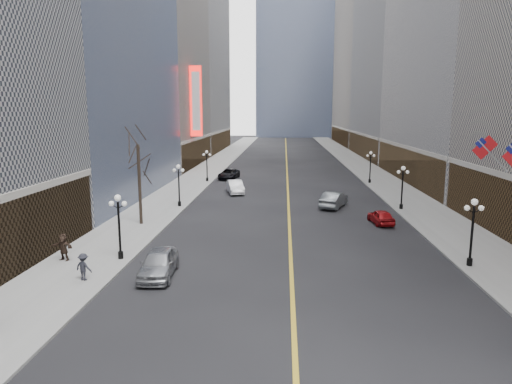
# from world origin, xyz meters

# --- Properties ---
(sidewalk_east) EXTENTS (6.00, 230.00, 0.15)m
(sidewalk_east) POSITION_xyz_m (14.00, 70.00, 0.07)
(sidewalk_east) COLOR gray
(sidewalk_east) RESTS_ON ground
(sidewalk_west) EXTENTS (6.00, 230.00, 0.15)m
(sidewalk_west) POSITION_xyz_m (-14.00, 70.00, 0.07)
(sidewalk_west) COLOR gray
(sidewalk_west) RESTS_ON ground
(lane_line) EXTENTS (0.25, 200.00, 0.02)m
(lane_line) POSITION_xyz_m (0.00, 80.00, 0.01)
(lane_line) COLOR gold
(lane_line) RESTS_ON ground
(bldg_east_c) EXTENTS (26.60, 40.60, 48.80)m
(bldg_east_c) POSITION_xyz_m (29.88, 106.00, 24.18)
(bldg_east_c) COLOR #949497
(bldg_east_c) RESTS_ON ground
(bldg_east_d) EXTENTS (26.60, 46.60, 62.80)m
(bldg_east_d) POSITION_xyz_m (29.90, 149.00, 31.17)
(bldg_east_d) COLOR #A69B8A
(bldg_east_d) RESTS_ON ground
(bldg_west_c) EXTENTS (26.60, 30.60, 50.80)m
(bldg_west_c) POSITION_xyz_m (-29.88, 87.00, 25.19)
(bldg_west_c) COLOR #A69B8A
(bldg_west_c) RESTS_ON ground
(bldg_west_d) EXTENTS (26.60, 38.60, 72.80)m
(bldg_west_d) POSITION_xyz_m (-29.92, 121.00, 36.17)
(bldg_west_d) COLOR #BBB8B1
(bldg_west_d) RESTS_ON ground
(streetlamp_east_1) EXTENTS (1.26, 0.44, 4.52)m
(streetlamp_east_1) POSITION_xyz_m (11.80, 30.00, 2.90)
(streetlamp_east_1) COLOR black
(streetlamp_east_1) RESTS_ON sidewalk_east
(streetlamp_east_2) EXTENTS (1.26, 0.44, 4.52)m
(streetlamp_east_2) POSITION_xyz_m (11.80, 48.00, 2.90)
(streetlamp_east_2) COLOR black
(streetlamp_east_2) RESTS_ON sidewalk_east
(streetlamp_east_3) EXTENTS (1.26, 0.44, 4.52)m
(streetlamp_east_3) POSITION_xyz_m (11.80, 66.00, 2.90)
(streetlamp_east_3) COLOR black
(streetlamp_east_3) RESTS_ON sidewalk_east
(streetlamp_west_1) EXTENTS (1.26, 0.44, 4.52)m
(streetlamp_west_1) POSITION_xyz_m (-11.80, 30.00, 2.90)
(streetlamp_west_1) COLOR black
(streetlamp_west_1) RESTS_ON sidewalk_west
(streetlamp_west_2) EXTENTS (1.26, 0.44, 4.52)m
(streetlamp_west_2) POSITION_xyz_m (-11.80, 48.00, 2.90)
(streetlamp_west_2) COLOR black
(streetlamp_west_2) RESTS_ON sidewalk_west
(streetlamp_west_3) EXTENTS (1.26, 0.44, 4.52)m
(streetlamp_west_3) POSITION_xyz_m (-11.80, 66.00, 2.90)
(streetlamp_west_3) COLOR black
(streetlamp_west_3) RESTS_ON sidewalk_west
(flag_5) EXTENTS (2.87, 0.12, 2.87)m
(flag_5) POSITION_xyz_m (15.31, 37.00, 7.29)
(flag_5) COLOR #B2B2B7
(flag_5) RESTS_ON ground
(theatre_marquee) EXTENTS (2.00, 0.55, 12.00)m
(theatre_marquee) POSITION_xyz_m (-15.88, 80.00, 12.00)
(theatre_marquee) COLOR red
(theatre_marquee) RESTS_ON ground
(tree_west_far) EXTENTS (3.60, 3.60, 7.92)m
(tree_west_far) POSITION_xyz_m (-13.50, 40.00, 6.24)
(tree_west_far) COLOR #2D231C
(tree_west_far) RESTS_ON sidewalk_west
(car_nb_near) EXTENTS (2.35, 5.14, 1.71)m
(car_nb_near) POSITION_xyz_m (-8.33, 27.19, 0.85)
(car_nb_near) COLOR #9B9DA2
(car_nb_near) RESTS_ON ground
(car_nb_mid) EXTENTS (2.89, 5.26, 1.65)m
(car_nb_mid) POSITION_xyz_m (-6.67, 56.95, 0.82)
(car_nb_mid) COLOR silver
(car_nb_mid) RESTS_ON ground
(car_nb_far) EXTENTS (3.12, 5.79, 1.54)m
(car_nb_far) POSITION_xyz_m (-9.00, 69.50, 0.77)
(car_nb_far) COLOR black
(car_nb_far) RESTS_ON ground
(car_sb_mid) EXTENTS (2.11, 4.15, 1.35)m
(car_sb_mid) POSITION_xyz_m (8.42, 41.85, 0.68)
(car_sb_mid) COLOR #A01115
(car_sb_mid) RESTS_ON ground
(car_sb_far) EXTENTS (3.62, 5.52, 1.72)m
(car_sb_far) POSITION_xyz_m (4.88, 48.94, 0.86)
(car_sb_far) COLOR #52565A
(car_sb_far) RESTS_ON ground
(ped_west_walk) EXTENTS (1.16, 0.74, 1.67)m
(ped_west_walk) POSITION_xyz_m (-12.56, 25.85, 0.99)
(ped_west_walk) COLOR #22222A
(ped_west_walk) RESTS_ON sidewalk_west
(ped_west_far) EXTENTS (1.82, 1.01, 1.89)m
(ped_west_far) POSITION_xyz_m (-15.55, 29.41, 1.10)
(ped_west_far) COLOR #2F221A
(ped_west_far) RESTS_ON sidewalk_west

